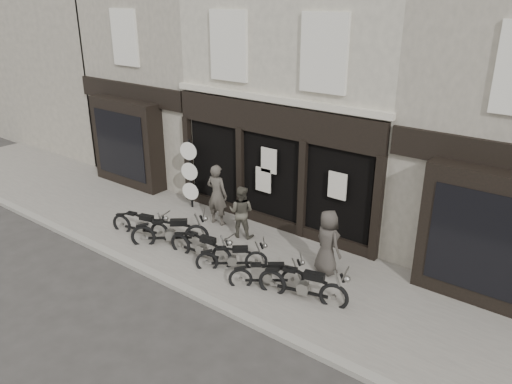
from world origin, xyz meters
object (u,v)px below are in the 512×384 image
Objects in this scene: motorcycle_3 at (232,260)px; man_centre at (241,212)px; motorcycle_0 at (141,227)px; motorcycle_2 at (202,249)px; man_left at (217,195)px; motorcycle_1 at (171,234)px; man_right at (328,242)px; motorcycle_5 at (304,288)px; motorcycle_4 at (268,277)px; advert_sign_post at (190,177)px.

man_centre is (-0.99, 1.58, 0.54)m from motorcycle_3.
motorcycle_0 is at bearing 143.49° from motorcycle_3.
motorcycle_0 is at bearing 175.39° from motorcycle_2.
motorcycle_3 is 2.89m from man_left.
motorcycle_0 is 3.03m from man_centre.
motorcycle_1 is 1.08× the size of man_right.
motorcycle_5 is 1.13× the size of man_left.
motorcycle_3 is at bearing 0.23° from motorcycle_2.
motorcycle_0 is 2.46m from man_left.
man_right is (-0.20, 1.39, 0.56)m from motorcycle_5.
motorcycle_3 is 1.23m from motorcycle_4.
man_left is 1.12× the size of man_right.
man_right reaches higher than motorcycle_1.
motorcycle_5 reaches higher than motorcycle_4.
motorcycle_1 reaches higher than motorcycle_2.
man_left is (-1.14, 1.92, 0.69)m from motorcycle_2.
motorcycle_0 is at bearing 147.02° from motorcycle_1.
man_right is 0.69× the size of advert_sign_post.
motorcycle_5 is 1.39× the size of man_centre.
motorcycle_1 is 2.12m from man_centre.
man_centre is at bearing -28.99° from advert_sign_post.
motorcycle_2 is 1.08× the size of man_left.
advert_sign_post is (-2.68, 2.33, 0.81)m from motorcycle_2.
motorcycle_3 is at bearing 133.63° from man_left.
motorcycle_0 is 0.91× the size of motorcycle_5.
motorcycle_2 is 2.22m from motorcycle_4.
man_centre is (-3.23, 1.64, 0.48)m from motorcycle_5.
motorcycle_2 is 1.00m from motorcycle_3.
man_centre is (0.01, 1.69, 0.51)m from motorcycle_2.
man_centre is 3.04m from man_right.
man_left reaches higher than motorcycle_0.
advert_sign_post is (-5.91, 2.28, 0.78)m from motorcycle_5.
motorcycle_4 is 0.73× the size of motorcycle_5.
motorcycle_0 is 2.40m from motorcycle_2.
advert_sign_post is (-0.28, 2.39, 0.82)m from motorcycle_0.
man_right is (4.31, 1.37, 0.56)m from motorcycle_1.
advert_sign_post reaches higher than motorcycle_3.
motorcycle_3 is 1.94m from man_centre.
man_right is 5.79m from advert_sign_post.
motorcycle_3 is 2.51m from man_right.
motorcycle_5 is 0.88× the size of advert_sign_post.
motorcycle_5 is at bearing -12.75° from motorcycle_0.
motorcycle_4 is 0.93× the size of man_right.
motorcycle_1 is 2.27m from motorcycle_3.
advert_sign_post reaches higher than motorcycle_1.
motorcycle_1 reaches higher than motorcycle_0.
motorcycle_4 is (2.22, -0.00, -0.04)m from motorcycle_2.
motorcycle_3 is at bearing -39.03° from motorcycle_1.
motorcycle_2 is at bearing -43.30° from motorcycle_1.
motorcycle_1 is 1.97m from man_left.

